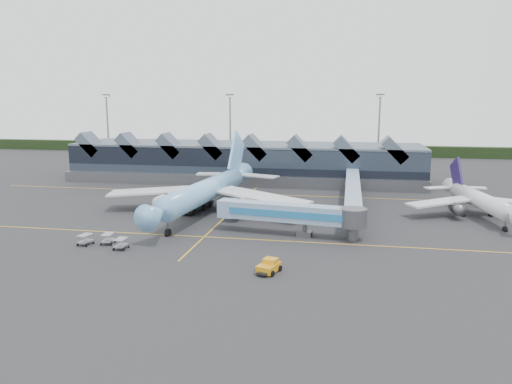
% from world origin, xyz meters
% --- Properties ---
extents(ground, '(260.00, 260.00, 0.00)m').
position_xyz_m(ground, '(0.00, 0.00, 0.00)').
color(ground, '#252628').
rests_on(ground, ground).
extents(taxi_stripes, '(120.00, 60.00, 0.01)m').
position_xyz_m(taxi_stripes, '(0.00, 10.00, 0.01)').
color(taxi_stripes, gold).
rests_on(taxi_stripes, ground).
extents(tree_line_far, '(260.00, 4.00, 4.00)m').
position_xyz_m(tree_line_far, '(0.00, 110.00, 2.00)').
color(tree_line_far, black).
rests_on(tree_line_far, ground).
extents(terminal, '(90.00, 22.25, 12.52)m').
position_xyz_m(terminal, '(-5.07, 47.35, 4.88)').
color(terminal, black).
rests_on(terminal, ground).
extents(light_masts, '(132.40, 42.56, 22.45)m').
position_xyz_m(light_masts, '(21.00, 62.80, 12.49)').
color(light_masts, gray).
rests_on(light_masts, ground).
extents(main_airliner, '(39.75, 45.94, 14.75)m').
position_xyz_m(main_airliner, '(-4.01, 8.31, 4.33)').
color(main_airliner, '#76B5F0').
rests_on(main_airliner, ground).
extents(regional_jet, '(26.05, 28.77, 9.90)m').
position_xyz_m(regional_jet, '(44.79, 14.47, 3.14)').
color(regional_jet, silver).
rests_on(regional_jet, ground).
extents(jet_bridge, '(23.52, 6.55, 5.04)m').
position_xyz_m(jet_bridge, '(14.22, -4.62, 3.42)').
color(jet_bridge, '#7EA3D3').
rests_on(jet_bridge, ground).
extents(fuel_truck, '(4.62, 11.20, 3.72)m').
position_xyz_m(fuel_truck, '(-6.74, 9.73, 2.09)').
color(fuel_truck, black).
rests_on(fuel_truck, ground).
extents(pushback_tug, '(3.12, 4.05, 1.64)m').
position_xyz_m(pushback_tug, '(12.38, -21.95, 0.74)').
color(pushback_tug, orange).
rests_on(pushback_tug, ground).
extents(baggage_carts, '(7.74, 4.31, 1.56)m').
position_xyz_m(baggage_carts, '(-12.77, -15.34, 0.87)').
color(baggage_carts, '#999CA2').
rests_on(baggage_carts, ground).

